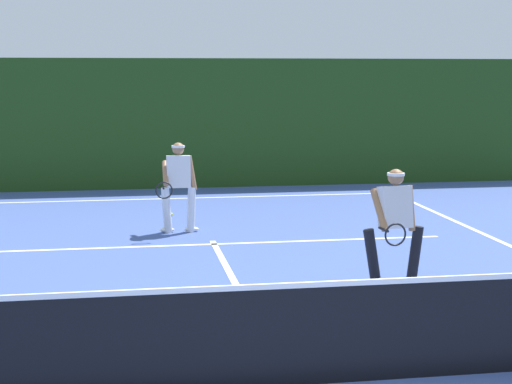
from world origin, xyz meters
TOP-DOWN VIEW (x-y plane):
  - court_line_baseline_far at (0.00, 11.10)m, footprint 9.55×0.10m
  - court_line_service at (0.00, 6.13)m, footprint 7.78×0.10m
  - court_line_centre at (0.00, 3.20)m, footprint 0.10×6.40m
  - tennis_net at (0.00, 0.00)m, footprint 10.47×0.09m
  - player_near at (2.05, 3.13)m, footprint 0.89×0.85m
  - player_far at (-0.50, 7.24)m, footprint 0.78×0.89m
  - tennis_ball at (-0.54, 8.88)m, footprint 0.07×0.07m
  - back_fence_windscreen at (0.00, 12.77)m, footprint 19.36×0.12m

SIDE VIEW (x-z plane):
  - court_line_baseline_far at x=0.00m, z-range 0.00..0.01m
  - court_line_service at x=0.00m, z-range 0.00..0.01m
  - court_line_centre at x=0.00m, z-range 0.00..0.01m
  - tennis_ball at x=-0.54m, z-range 0.00..0.07m
  - tennis_net at x=0.00m, z-range -0.06..1.05m
  - player_near at x=2.05m, z-range 0.07..1.65m
  - player_far at x=-0.50m, z-range 0.08..1.68m
  - back_fence_windscreen at x=0.00m, z-range 0.00..3.15m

